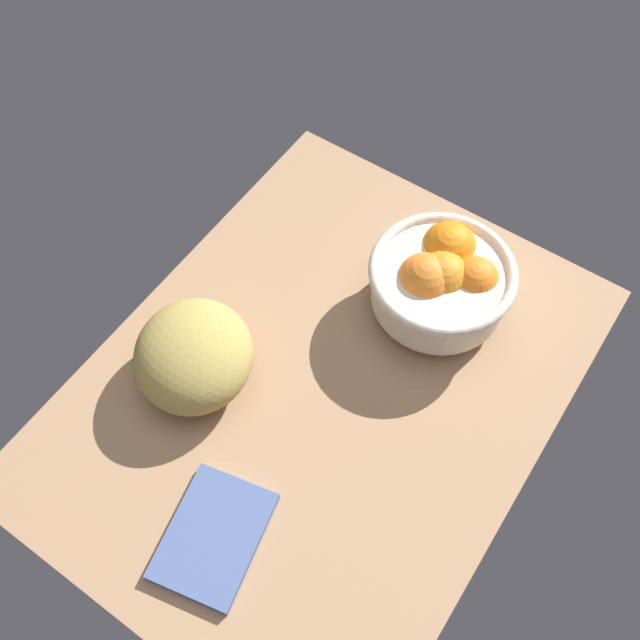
{
  "coord_description": "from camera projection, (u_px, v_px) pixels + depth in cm",
  "views": [
    {
      "loc": [
        -37.61,
        -25.43,
        91.51
      ],
      "look_at": [
        5.86,
        4.25,
        5.0
      ],
      "focal_mm": 42.28,
      "sensor_mm": 36.0,
      "label": 1
    }
  ],
  "objects": [
    {
      "name": "bread_loaf",
      "position": [
        194.0,
        356.0,
        0.99
      ],
      "size": [
        22.74,
        22.42,
        9.86
      ],
      "primitive_type": "ellipsoid",
      "rotation": [
        0.0,
        0.0,
        3.73
      ],
      "color": "tan",
      "rests_on": "ground"
    },
    {
      "name": "napkin_folded",
      "position": [
        214.0,
        536.0,
        0.91
      ],
      "size": [
        16.98,
        13.72,
        1.24
      ],
      "primitive_type": "cube",
      "rotation": [
        0.0,
        0.0,
        0.21
      ],
      "color": "#4F6499",
      "rests_on": "ground"
    },
    {
      "name": "ground_plane",
      "position": [
        321.0,
        390.0,
        1.03
      ],
      "size": [
        75.78,
        57.67,
        3.0
      ],
      "primitive_type": "cube",
      "color": "tan"
    },
    {
      "name": "fruit_bowl",
      "position": [
        442.0,
        279.0,
        1.03
      ],
      "size": [
        20.23,
        20.23,
        11.11
      ],
      "color": "silver",
      "rests_on": "ground"
    }
  ]
}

